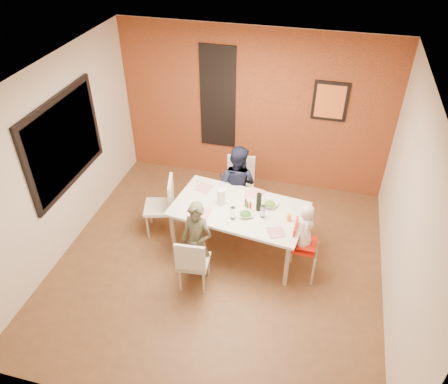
% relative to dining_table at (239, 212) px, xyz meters
% --- Properties ---
extents(ground, '(4.50, 4.50, 0.00)m').
position_rel_dining_table_xyz_m(ground, '(-0.20, -0.37, -0.69)').
color(ground, brown).
rests_on(ground, ground).
extents(ceiling, '(4.50, 4.50, 0.02)m').
position_rel_dining_table_xyz_m(ceiling, '(-0.20, -0.37, 2.01)').
color(ceiling, silver).
rests_on(ceiling, wall_back).
extents(wall_back, '(4.50, 0.02, 2.70)m').
position_rel_dining_table_xyz_m(wall_back, '(-0.20, 1.88, 0.66)').
color(wall_back, beige).
rests_on(wall_back, ground).
extents(wall_front, '(4.50, 0.02, 2.70)m').
position_rel_dining_table_xyz_m(wall_front, '(-0.20, -2.62, 0.66)').
color(wall_front, beige).
rests_on(wall_front, ground).
extents(wall_left, '(0.02, 4.50, 2.70)m').
position_rel_dining_table_xyz_m(wall_left, '(-2.45, -0.37, 0.66)').
color(wall_left, beige).
rests_on(wall_left, ground).
extents(wall_right, '(0.02, 4.50, 2.70)m').
position_rel_dining_table_xyz_m(wall_right, '(2.05, -0.37, 0.66)').
color(wall_right, beige).
rests_on(wall_right, ground).
extents(brick_accent_wall, '(4.50, 0.02, 2.70)m').
position_rel_dining_table_xyz_m(brick_accent_wall, '(-0.20, 1.86, 0.66)').
color(brick_accent_wall, maroon).
rests_on(brick_accent_wall, ground).
extents(picture_window_frame, '(0.05, 1.70, 1.30)m').
position_rel_dining_table_xyz_m(picture_window_frame, '(-2.42, -0.17, 0.86)').
color(picture_window_frame, black).
rests_on(picture_window_frame, wall_left).
extents(picture_window_pane, '(0.02, 1.55, 1.15)m').
position_rel_dining_table_xyz_m(picture_window_pane, '(-2.40, -0.17, 0.86)').
color(picture_window_pane, black).
rests_on(picture_window_pane, wall_left).
extents(glassblock_strip, '(0.55, 0.03, 1.70)m').
position_rel_dining_table_xyz_m(glassblock_strip, '(-0.80, 1.84, 0.81)').
color(glassblock_strip, silver).
rests_on(glassblock_strip, wall_back).
extents(glassblock_surround, '(0.60, 0.03, 1.76)m').
position_rel_dining_table_xyz_m(glassblock_surround, '(-0.80, 1.84, 0.81)').
color(glassblock_surround, black).
rests_on(glassblock_surround, wall_back).
extents(art_print_frame, '(0.54, 0.03, 0.64)m').
position_rel_dining_table_xyz_m(art_print_frame, '(1.00, 1.84, 0.96)').
color(art_print_frame, black).
rests_on(art_print_frame, wall_back).
extents(art_print_canvas, '(0.44, 0.01, 0.54)m').
position_rel_dining_table_xyz_m(art_print_canvas, '(1.00, 1.82, 0.96)').
color(art_print_canvas, orange).
rests_on(art_print_canvas, wall_back).
extents(dining_table, '(1.94, 1.24, 0.76)m').
position_rel_dining_table_xyz_m(dining_table, '(0.00, 0.00, 0.00)').
color(dining_table, white).
rests_on(dining_table, ground).
extents(chair_near, '(0.42, 0.42, 0.84)m').
position_rel_dining_table_xyz_m(chair_near, '(-0.41, -0.88, -0.22)').
color(chair_near, beige).
rests_on(chair_near, ground).
extents(chair_far, '(0.48, 0.48, 0.94)m').
position_rel_dining_table_xyz_m(chair_far, '(-0.20, 0.94, -0.17)').
color(chair_far, white).
rests_on(chair_far, ground).
extents(chair_left, '(0.53, 0.53, 0.93)m').
position_rel_dining_table_xyz_m(chair_left, '(-1.17, 0.13, -0.17)').
color(chair_left, white).
rests_on(chair_left, ground).
extents(high_chair, '(0.38, 0.38, 0.87)m').
position_rel_dining_table_xyz_m(high_chair, '(0.91, -0.26, -0.17)').
color(high_chair, red).
rests_on(high_chair, ground).
extents(child_near, '(0.49, 0.37, 1.21)m').
position_rel_dining_table_xyz_m(child_near, '(-0.42, -0.64, -0.09)').
color(child_near, '#504F39').
rests_on(child_near, ground).
extents(child_far, '(0.75, 0.65, 1.31)m').
position_rel_dining_table_xyz_m(child_far, '(-0.19, 0.70, -0.04)').
color(child_far, '#161A31').
rests_on(child_far, ground).
extents(toddler, '(0.26, 0.35, 0.66)m').
position_rel_dining_table_xyz_m(toddler, '(0.93, -0.27, 0.15)').
color(toddler, white).
rests_on(toddler, high_chair).
extents(plate_near_left, '(0.24, 0.24, 0.01)m').
position_rel_dining_table_xyz_m(plate_near_left, '(-0.48, -0.24, 0.07)').
color(plate_near_left, white).
rests_on(plate_near_left, dining_table).
extents(plate_far_mid, '(0.29, 0.29, 0.01)m').
position_rel_dining_table_xyz_m(plate_far_mid, '(0.14, 0.39, 0.07)').
color(plate_far_mid, white).
rests_on(plate_far_mid, dining_table).
extents(plate_near_right, '(0.27, 0.27, 0.01)m').
position_rel_dining_table_xyz_m(plate_near_right, '(0.57, -0.38, 0.07)').
color(plate_near_right, silver).
rests_on(plate_near_right, dining_table).
extents(plate_far_left, '(0.27, 0.27, 0.01)m').
position_rel_dining_table_xyz_m(plate_far_left, '(-0.61, 0.33, 0.07)').
color(plate_far_left, white).
rests_on(plate_far_left, dining_table).
extents(salad_bowl_a, '(0.26, 0.26, 0.05)m').
position_rel_dining_table_xyz_m(salad_bowl_a, '(0.12, -0.14, 0.09)').
color(salad_bowl_a, white).
rests_on(salad_bowl_a, dining_table).
extents(salad_bowl_b, '(0.25, 0.25, 0.05)m').
position_rel_dining_table_xyz_m(salad_bowl_b, '(0.40, 0.15, 0.09)').
color(salad_bowl_b, white).
rests_on(salad_bowl_b, dining_table).
extents(wine_bottle, '(0.07, 0.07, 0.27)m').
position_rel_dining_table_xyz_m(wine_bottle, '(0.26, 0.03, 0.20)').
color(wine_bottle, black).
rests_on(wine_bottle, dining_table).
extents(wine_glass_a, '(0.07, 0.07, 0.19)m').
position_rel_dining_table_xyz_m(wine_glass_a, '(-0.03, -0.24, 0.16)').
color(wine_glass_a, white).
rests_on(wine_glass_a, dining_table).
extents(wine_glass_b, '(0.06, 0.06, 0.18)m').
position_rel_dining_table_xyz_m(wine_glass_b, '(0.35, -0.11, 0.16)').
color(wine_glass_b, white).
rests_on(wine_glass_b, dining_table).
extents(paper_towel_roll, '(0.11, 0.11, 0.24)m').
position_rel_dining_table_xyz_m(paper_towel_roll, '(-0.27, 0.03, 0.19)').
color(paper_towel_roll, white).
rests_on(paper_towel_roll, dining_table).
extents(condiment_red, '(0.03, 0.03, 0.13)m').
position_rel_dining_table_xyz_m(condiment_red, '(0.16, -0.01, 0.13)').
color(condiment_red, red).
rests_on(condiment_red, dining_table).
extents(condiment_green, '(0.03, 0.03, 0.13)m').
position_rel_dining_table_xyz_m(condiment_green, '(0.12, 0.00, 0.13)').
color(condiment_green, '#307727').
rests_on(condiment_green, dining_table).
extents(condiment_brown, '(0.03, 0.03, 0.13)m').
position_rel_dining_table_xyz_m(condiment_brown, '(0.08, 0.06, 0.13)').
color(condiment_brown, brown).
rests_on(condiment_brown, dining_table).
extents(sippy_cup, '(0.06, 0.06, 0.10)m').
position_rel_dining_table_xyz_m(sippy_cup, '(0.70, -0.10, 0.12)').
color(sippy_cup, orange).
rests_on(sippy_cup, dining_table).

